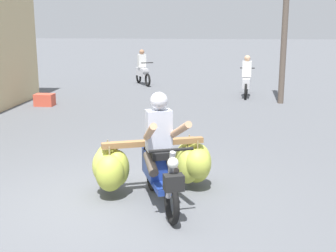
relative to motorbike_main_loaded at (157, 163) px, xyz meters
The scene contains 5 objects.
ground_plane 0.92m from the motorbike_main_loaded, 144.40° to the right, with size 120.00×120.00×0.00m, color #56595E.
motorbike_main_loaded is the anchor object (origin of this frame).
motorbike_distant_ahead_left 11.88m from the motorbike_main_loaded, 100.02° to the left, with size 0.88×1.47×1.40m.
motorbike_distant_ahead_right 9.21m from the motorbike_main_loaded, 78.16° to the left, with size 0.50×1.62×1.40m.
produce_crate 8.00m from the motorbike_main_loaded, 122.29° to the left, with size 0.56×0.40×0.36m, color #CC4C38.
Camera 1 is at (1.44, -5.80, 2.50)m, focal length 48.35 mm.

